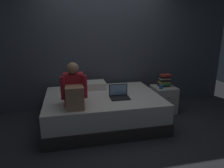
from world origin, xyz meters
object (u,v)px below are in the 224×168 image
object	(u,v)px
laptop	(119,95)
pillow	(91,85)
person_sitting	(74,90)
mug	(161,87)
book_stack	(165,80)
bed	(103,109)
nightstand	(163,99)

from	to	relation	value
laptop	pillow	xyz separation A→B (m)	(-0.41, 0.64, 0.01)
person_sitting	pillow	size ratio (longest dim) A/B	1.17
mug	person_sitting	bearing A→B (deg)	-162.61
person_sitting	book_stack	world-z (taller)	person_sitting
book_stack	mug	world-z (taller)	book_stack
laptop	pillow	world-z (taller)	laptop
person_sitting	book_stack	distance (m)	1.95
bed	laptop	distance (m)	0.45
bed	person_sitting	world-z (taller)	person_sitting
bed	pillow	distance (m)	0.58
nightstand	laptop	xyz separation A→B (m)	(-1.05, -0.44, 0.32)
bed	laptop	size ratio (longest dim) A/B	6.25
bed	mug	size ratio (longest dim) A/B	22.22
person_sitting	pillow	distance (m)	0.93
nightstand	book_stack	world-z (taller)	book_stack
nightstand	mug	xyz separation A→B (m)	(-0.13, -0.12, 0.31)
pillow	mug	bearing A→B (deg)	-13.62
bed	nightstand	xyz separation A→B (m)	(1.30, 0.25, 0.00)
book_stack	mug	distance (m)	0.23
nightstand	bed	bearing A→B (deg)	-169.14
book_stack	nightstand	bearing A→B (deg)	-123.71
book_stack	bed	bearing A→B (deg)	-167.88
bed	nightstand	world-z (taller)	same
book_stack	person_sitting	bearing A→B (deg)	-159.61
laptop	mug	world-z (taller)	laptop
book_stack	mug	xyz separation A→B (m)	(-0.15, -0.15, -0.08)
laptop	pillow	distance (m)	0.76
book_stack	mug	bearing A→B (deg)	-134.73
nightstand	laptop	world-z (taller)	laptop
nightstand	mug	world-z (taller)	mug
bed	person_sitting	bearing A→B (deg)	-141.74
bed	mug	bearing A→B (deg)	6.32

